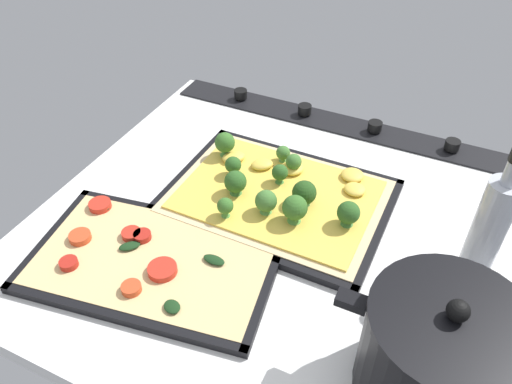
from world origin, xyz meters
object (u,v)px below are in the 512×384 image
Objects in this scene: oil_bottle at (489,229)px; cooking_pot at (439,355)px; veggie_pizza_back at (149,259)px; baking_tray_front at (277,200)px; baking_tray_back at (153,263)px; broccoli_pizza at (278,192)px.

cooking_pot is at bearing 83.39° from oil_bottle.
cooking_pot is at bearing 176.92° from veggie_pizza_back.
baking_tray_front and baking_tray_back have the same top height.
veggie_pizza_back is 41.32cm from cooking_pot.
oil_bottle is (-31.63, 2.56, 8.89)cm from baking_tray_front.
oil_bottle is at bearing -157.01° from baking_tray_back.
baking_tray_back is (10.91, 20.83, -1.69)cm from broccoli_pizza.
broccoli_pizza reaches higher than baking_tray_back.
baking_tray_back is 1.59× the size of cooking_pot.
cooking_pot is (-29.28, 22.84, 6.60)cm from baking_tray_front.
cooking_pot is (-40.84, 2.20, 5.90)cm from veggie_pizza_back.
broccoli_pizza is 37.61cm from cooking_pot.
broccoli_pizza reaches higher than baking_tray_front.
broccoli_pizza is 32.60cm from oil_bottle.
broccoli_pizza reaches higher than veggie_pizza_back.
cooking_pot reaches higher than baking_tray_front.
broccoli_pizza is at bearing -4.96° from oil_bottle.
baking_tray_back is 1.08× the size of veggie_pizza_back.
veggie_pizza_back is (0.60, 0.02, 0.69)cm from baking_tray_back.
oil_bottle reaches higher than baking_tray_front.
baking_tray_front is 1.50× the size of cooking_pot.
cooking_pot reaches higher than baking_tray_back.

